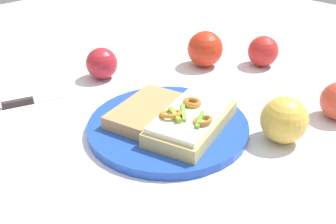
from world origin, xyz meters
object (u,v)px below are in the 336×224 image
object	(u,v)px
plate	(168,126)
bread_slice_side	(146,110)
apple_0	(102,63)
knife	(27,102)
apple_5	(284,120)
sandwich	(191,120)
apple_1	(205,49)
apple_2	(263,51)

from	to	relation	value
plate	bread_slice_side	world-z (taller)	bread_slice_side
apple_0	knife	distance (m)	0.18
apple_5	knife	world-z (taller)	apple_5
bread_slice_side	apple_0	size ratio (longest dim) A/B	2.12
apple_5	bread_slice_side	bearing A→B (deg)	121.37
bread_slice_side	knife	xyz separation A→B (m)	(-0.11, 0.22, -0.02)
bread_slice_side	sandwich	bearing A→B (deg)	91.97
bread_slice_side	apple_5	distance (m)	0.23
apple_1	apple_2	size ratio (longest dim) A/B	1.17
apple_0	apple_1	distance (m)	0.24
plate	apple_5	bearing A→B (deg)	-55.06
plate	apple_2	bearing A→B (deg)	6.31
apple_2	knife	bearing A→B (deg)	155.36
apple_5	plate	bearing A→B (deg)	124.94
sandwich	apple_1	size ratio (longest dim) A/B	2.35
apple_0	plate	bearing A→B (deg)	-101.49
apple_5	knife	bearing A→B (deg)	119.40
apple_1	knife	distance (m)	0.40
apple_1	bread_slice_side	bearing A→B (deg)	-161.26
apple_1	knife	xyz separation A→B (m)	(-0.38, 0.12, -0.04)
bread_slice_side	apple_2	distance (m)	0.36
apple_1	knife	bearing A→B (deg)	162.07
sandwich	apple_1	bearing A→B (deg)	-160.34
bread_slice_side	knife	world-z (taller)	bread_slice_side
apple_1	knife	world-z (taller)	apple_1
plate	apple_2	distance (m)	0.36
apple_0	apple_1	size ratio (longest dim) A/B	0.83
plate	apple_0	bearing A→B (deg)	78.51
plate	apple_0	world-z (taller)	apple_0
sandwich	apple_2	world-z (taller)	apple_2
apple_1	apple_5	distance (m)	0.33
plate	sandwich	world-z (taller)	sandwich
sandwich	bread_slice_side	distance (m)	0.09
bread_slice_side	apple_0	distance (m)	0.22
sandwich	apple_5	world-z (taller)	apple_5
apple_0	bread_slice_side	bearing A→B (deg)	-106.84
apple_2	knife	world-z (taller)	apple_2
sandwich	apple_0	size ratio (longest dim) A/B	2.81
apple_5	knife	distance (m)	0.48
apple_2	apple_1	bearing A→B (deg)	134.74
sandwich	knife	world-z (taller)	sandwich
apple_0	knife	world-z (taller)	apple_0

